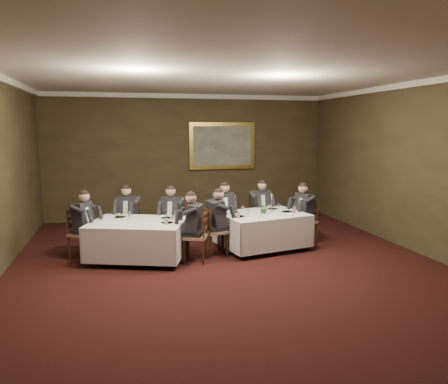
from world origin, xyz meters
name	(u,v)px	position (x,y,z in m)	size (l,w,h in m)	color
ground	(232,270)	(0.00, 0.00, 0.00)	(10.00, 10.00, 0.00)	black
ceiling	(233,72)	(0.00, 0.00, 3.50)	(8.00, 10.00, 0.10)	silver
back_wall	(188,157)	(0.00, 5.00, 1.75)	(8.00, 0.10, 3.50)	#302A18
front_wall	(425,251)	(0.00, -5.00, 1.75)	(8.00, 0.10, 3.50)	#302A18
right_wall	(428,169)	(4.00, 0.00, 1.75)	(0.10, 10.00, 3.50)	#302A18
crown_molding	(233,76)	(0.00, 0.00, 3.44)	(8.00, 10.00, 0.12)	white
table_main	(262,228)	(0.98, 1.24, 0.45)	(2.01, 1.69, 0.67)	black
table_second	(138,237)	(-1.62, 1.04, 0.45)	(2.15, 1.89, 0.67)	black
chair_main_backleft	(224,229)	(0.33, 2.03, 0.28)	(0.44, 0.43, 1.00)	#956F4B
diner_main_backleft	(224,219)	(0.33, 2.02, 0.51)	(0.42, 0.48, 1.35)	black
chair_main_backright	(260,225)	(1.25, 2.23, 0.28)	(0.50, 0.48, 1.00)	#956F4B
diner_main_backright	(260,216)	(1.25, 2.22, 0.51)	(0.47, 0.54, 1.35)	black
chair_main_endleft	(215,241)	(-0.11, 1.00, 0.28)	(0.51, 0.52, 1.00)	#956F4B
diner_main_endleft	(215,230)	(-0.10, 1.01, 0.51)	(0.56, 0.50, 1.35)	black
chair_main_endright	(305,230)	(2.07, 1.48, 0.28)	(0.53, 0.54, 1.00)	#956F4B
diner_main_endright	(305,220)	(2.06, 1.48, 0.51)	(0.58, 0.52, 1.35)	black
chair_sec_backleft	(129,234)	(-1.78, 2.07, 0.28)	(0.57, 0.56, 1.00)	#956F4B
diner_sec_backleft	(129,223)	(-1.78, 2.06, 0.51)	(0.56, 0.60, 1.35)	black
chair_sec_backright	(173,235)	(-0.86, 1.76, 0.28)	(0.59, 0.58, 1.00)	#956F4B
diner_sec_backright	(173,224)	(-0.87, 1.75, 0.51)	(0.58, 0.61, 1.35)	black
chair_sec_endright	(196,247)	(-0.55, 0.67, 0.28)	(0.55, 0.56, 1.00)	#956F4B
diner_sec_endright	(195,235)	(-0.56, 0.67, 0.51)	(0.59, 0.54, 1.35)	black
chair_sec_endleft	(82,244)	(-2.70, 1.42, 0.28)	(0.58, 0.59, 1.00)	#956F4B
diner_sec_endleft	(82,233)	(-2.69, 1.41, 0.51)	(0.61, 0.58, 1.35)	black
centerpiece	(264,208)	(1.02, 1.24, 0.89)	(0.22, 0.19, 0.24)	#2D5926
candlestick	(271,205)	(1.22, 1.35, 0.92)	(0.06, 0.06, 0.42)	#B08535
place_setting_table_main	(237,210)	(0.49, 1.53, 0.80)	(0.33, 0.31, 0.14)	white
place_setting_table_second	(123,215)	(-1.90, 1.58, 0.80)	(0.33, 0.31, 0.14)	white
painting	(222,146)	(0.98, 4.94, 2.05)	(1.93, 0.09, 1.34)	gold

